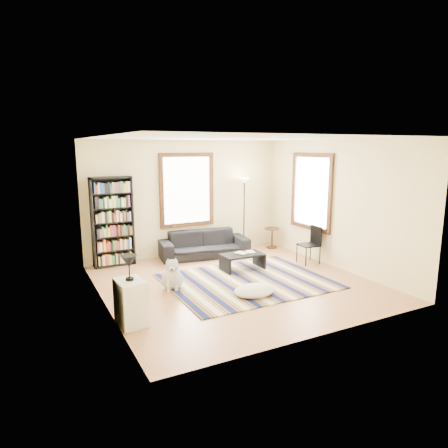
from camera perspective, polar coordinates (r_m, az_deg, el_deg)
name	(u,v)px	position (r m, az deg, el deg)	size (l,w,h in m)	color
floor	(236,285)	(7.97, 1.67, -8.76)	(5.00, 5.00, 0.10)	tan
ceiling	(237,135)	(7.50, 1.80, 12.57)	(5.00, 5.00, 0.10)	white
wall_back	(186,198)	(9.88, -5.48, 3.73)	(5.00, 0.10, 2.80)	beige
wall_front	(328,241)	(5.56, 14.63, -2.31)	(5.00, 0.10, 2.80)	beige
wall_left	(98,225)	(6.76, -17.53, -0.12)	(0.10, 5.00, 2.80)	beige
wall_right	(338,204)	(9.10, 15.92, 2.73)	(0.10, 5.00, 2.80)	beige
window_back	(187,190)	(9.79, -5.33, 4.84)	(1.20, 0.06, 1.60)	white
window_right	(311,192)	(9.62, 12.38, 4.52)	(0.06, 1.20, 1.60)	white
rug	(247,281)	(8.04, 3.33, -8.13)	(3.11, 2.49, 0.02)	#0D1743
sofa	(204,244)	(9.73, -2.88, -2.87)	(2.15, 0.84, 0.63)	black
bookshelf	(112,222)	(9.20, -15.65, 0.30)	(0.90, 0.30, 2.00)	black
coffee_table	(242,262)	(8.72, 2.65, -5.42)	(0.90, 0.50, 0.36)	black
book_a	(238,254)	(8.62, 2.08, -4.29)	(0.25, 0.19, 0.02)	beige
book_b	(247,252)	(8.78, 3.35, -4.03)	(0.16, 0.22, 0.02)	beige
floor_cushion	(254,291)	(7.30, 4.37, -9.45)	(0.78, 0.59, 0.20)	beige
floor_lamp	(244,215)	(10.22, 2.88, 1.34)	(0.30, 0.30, 1.86)	black
side_table	(272,238)	(10.62, 6.87, -1.99)	(0.40, 0.40, 0.54)	#412610
folding_chair	(309,245)	(9.34, 12.00, -2.94)	(0.42, 0.40, 0.86)	black
white_cabinet	(131,303)	(6.24, -13.17, -10.88)	(0.38, 0.50, 0.70)	white
table_lamp	(129,268)	(6.06, -13.39, -6.13)	(0.24, 0.24, 0.38)	black
dog	(172,273)	(7.63, -7.40, -6.91)	(0.44, 0.62, 0.62)	silver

